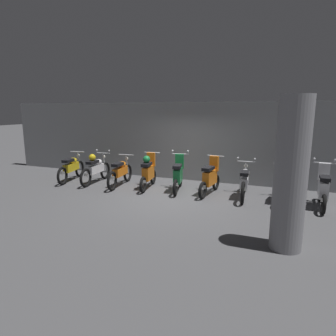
# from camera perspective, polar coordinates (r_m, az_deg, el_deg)

# --- Properties ---
(ground_plane) EXTENTS (80.00, 80.00, 0.00)m
(ground_plane) POSITION_cam_1_polar(r_m,az_deg,el_deg) (8.94, 0.37, -5.74)
(ground_plane) COLOR #4C4C4F
(back_wall) EXTENTS (16.39, 0.30, 2.90)m
(back_wall) POSITION_cam_1_polar(r_m,az_deg,el_deg) (10.98, 4.98, 5.16)
(back_wall) COLOR gray
(back_wall) RESTS_ON ground
(motorbike_slot_0) EXTENTS (0.60, 1.93, 1.03)m
(motorbike_slot_0) POSITION_cam_1_polar(r_m,az_deg,el_deg) (11.50, -18.30, 0.07)
(motorbike_slot_0) COLOR black
(motorbike_slot_0) RESTS_ON ground
(motorbike_slot_1) EXTENTS (0.59, 1.95, 1.15)m
(motorbike_slot_1) POSITION_cam_1_polar(r_m,az_deg,el_deg) (10.90, -13.89, -0.08)
(motorbike_slot_1) COLOR black
(motorbike_slot_1) RESTS_ON ground
(motorbike_slot_2) EXTENTS (0.56, 1.95, 1.03)m
(motorbike_slot_2) POSITION_cam_1_polar(r_m,az_deg,el_deg) (10.30, -9.26, -0.76)
(motorbike_slot_2) COLOR black
(motorbike_slot_2) RESTS_ON ground
(motorbike_slot_3) EXTENTS (0.56, 1.68, 1.18)m
(motorbike_slot_3) POSITION_cam_1_polar(r_m,az_deg,el_deg) (9.85, -3.85, -0.75)
(motorbike_slot_3) COLOR black
(motorbike_slot_3) RESTS_ON ground
(motorbike_slot_4) EXTENTS (0.59, 1.67, 1.29)m
(motorbike_slot_4) POSITION_cam_1_polar(r_m,az_deg,el_deg) (9.53, 2.00, -1.38)
(motorbike_slot_4) COLOR black
(motorbike_slot_4) RESTS_ON ground
(motorbike_slot_5) EXTENTS (0.56, 1.68, 1.18)m
(motorbike_slot_5) POSITION_cam_1_polar(r_m,az_deg,el_deg) (9.26, 8.25, -1.89)
(motorbike_slot_5) COLOR black
(motorbike_slot_5) RESTS_ON ground
(motorbike_slot_6) EXTENTS (0.59, 1.95, 1.15)m
(motorbike_slot_6) POSITION_cam_1_polar(r_m,az_deg,el_deg) (9.12, 14.67, -2.56)
(motorbike_slot_6) COLOR black
(motorbike_slot_6) RESTS_ON ground
(motorbike_slot_7) EXTENTS (0.56, 1.95, 1.03)m
(motorbike_slot_7) POSITION_cam_1_polar(r_m,az_deg,el_deg) (9.06, 21.27, -3.09)
(motorbike_slot_7) COLOR black
(motorbike_slot_7) RESTS_ON ground
(motorbike_slot_8) EXTENTS (0.59, 1.68, 1.29)m
(motorbike_slot_8) POSITION_cam_1_polar(r_m,az_deg,el_deg) (8.98, 28.00, -3.54)
(motorbike_slot_8) COLOR black
(motorbike_slot_8) RESTS_ON ground
(support_pillar) EXTENTS (0.60, 0.60, 2.90)m
(support_pillar) POSITION_cam_1_polar(r_m,az_deg,el_deg) (5.82, 22.82, -1.29)
(support_pillar) COLOR gray
(support_pillar) RESTS_ON ground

